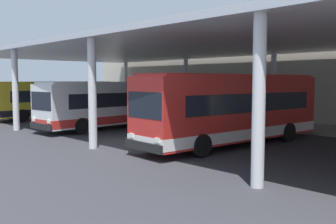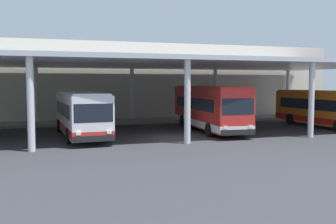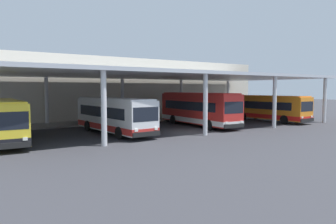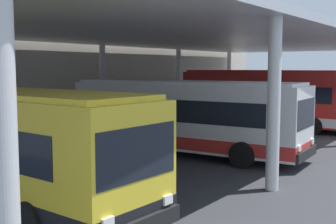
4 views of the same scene
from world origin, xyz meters
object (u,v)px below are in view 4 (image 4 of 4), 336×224
object	(u,v)px
trash_bin	(215,102)
bus_far_bay	(329,93)
bus_second_bay	(184,116)
bench_waiting	(190,105)

from	to	relation	value
trash_bin	bus_far_bay	bearing A→B (deg)	-79.11
bus_second_bay	bench_waiting	distance (m)	17.19
bus_second_bay	trash_bin	xyz separation A→B (m)	(18.58, 8.94, -0.98)
bench_waiting	trash_bin	world-z (taller)	trash_bin
bus_second_bay	bench_waiting	xyz separation A→B (m)	(14.61, 9.00, -0.99)
bench_waiting	trash_bin	xyz separation A→B (m)	(3.97, -0.07, 0.01)
bench_waiting	trash_bin	size ratio (longest dim) A/B	1.84
bus_second_bay	bus_far_bay	size ratio (longest dim) A/B	1.01
bus_second_bay	bus_far_bay	xyz separation A→B (m)	(20.39, -0.50, 0.00)
bus_far_bay	bench_waiting	xyz separation A→B (m)	(-5.78, 9.50, -0.99)
bus_second_bay	bench_waiting	world-z (taller)	bus_second_bay
bus_second_bay	bus_far_bay	bearing A→B (deg)	-1.39
bus_second_bay	trash_bin	bearing A→B (deg)	25.69
trash_bin	bus_second_bay	bearing A→B (deg)	-154.31
bus_far_bay	bench_waiting	world-z (taller)	bus_far_bay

